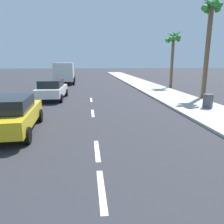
# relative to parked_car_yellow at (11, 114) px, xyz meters

# --- Properties ---
(ground_plane) EXTENTS (160.00, 160.00, 0.00)m
(ground_plane) POSITION_rel_parked_car_yellow_xyz_m (3.53, 6.41, -0.84)
(ground_plane) COLOR #2D2D33
(sidewalk_strip) EXTENTS (3.60, 80.00, 0.14)m
(sidewalk_strip) POSITION_rel_parked_car_yellow_xyz_m (10.40, 8.41, -0.77)
(sidewalk_strip) COLOR #B2ADA3
(sidewalk_strip) RESTS_ON ground
(lane_stripe_2) EXTENTS (0.16, 1.80, 0.01)m
(lane_stripe_2) POSITION_rel_parked_car_yellow_xyz_m (3.53, -4.65, -0.84)
(lane_stripe_2) COLOR white
(lane_stripe_2) RESTS_ON ground
(lane_stripe_3) EXTENTS (0.16, 1.80, 0.01)m
(lane_stripe_3) POSITION_rel_parked_car_yellow_xyz_m (3.53, -2.32, -0.84)
(lane_stripe_3) COLOR white
(lane_stripe_3) RESTS_ON ground
(lane_stripe_4) EXTENTS (0.16, 1.80, 0.01)m
(lane_stripe_4) POSITION_rel_parked_car_yellow_xyz_m (3.53, 3.11, -0.84)
(lane_stripe_4) COLOR white
(lane_stripe_4) RESTS_ON ground
(lane_stripe_5) EXTENTS (0.16, 1.80, 0.01)m
(lane_stripe_5) POSITION_rel_parked_car_yellow_xyz_m (3.53, 7.63, -0.84)
(lane_stripe_5) COLOR white
(lane_stripe_5) RESTS_ON ground
(parked_car_yellow) EXTENTS (2.26, 4.56, 1.57)m
(parked_car_yellow) POSITION_rel_parked_car_yellow_xyz_m (0.00, 0.00, 0.00)
(parked_car_yellow) COLOR gold
(parked_car_yellow) RESTS_ON ground
(parked_car_white) EXTENTS (2.17, 4.45, 1.57)m
(parked_car_white) POSITION_rel_parked_car_yellow_xyz_m (0.44, 8.17, -0.00)
(parked_car_white) COLOR white
(parked_car_white) RESTS_ON ground
(delivery_truck) EXTENTS (2.83, 6.31, 2.80)m
(delivery_truck) POSITION_rel_parked_car_yellow_xyz_m (0.23, 20.57, 0.66)
(delivery_truck) COLOR beige
(delivery_truck) RESTS_ON ground
(palm_tree_far) EXTENTS (1.78, 1.89, 7.88)m
(palm_tree_far) POSITION_rel_parked_car_yellow_xyz_m (12.67, 7.19, 5.19)
(palm_tree_far) COLOR brown
(palm_tree_far) RESTS_ON ground
(palm_tree_distant) EXTENTS (1.90, 1.82, 6.41)m
(palm_tree_distant) POSITION_rel_parked_car_yellow_xyz_m (12.71, 14.29, 4.26)
(palm_tree_distant) COLOR brown
(palm_tree_distant) RESTS_ON ground
(trash_bin_far) EXTENTS (0.60, 0.60, 0.86)m
(trash_bin_far) POSITION_rel_parked_car_yellow_xyz_m (10.74, 3.20, -0.27)
(trash_bin_far) COLOR #47474C
(trash_bin_far) RESTS_ON sidewalk_strip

